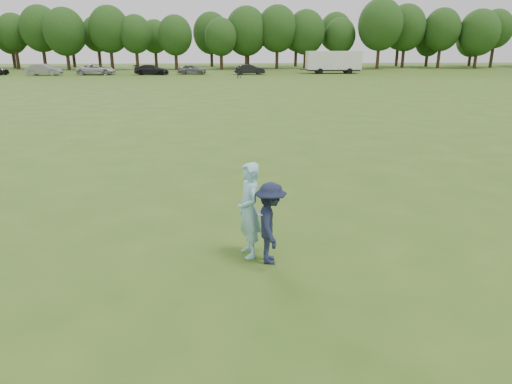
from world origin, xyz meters
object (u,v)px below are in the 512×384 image
(car_d, at_px, (152,70))
(cargo_trailer, at_px, (333,61))
(field_cone, at_px, (426,80))
(defender, at_px, (270,223))
(player_far_d, at_px, (239,72))
(car_c, at_px, (96,70))
(car_e, at_px, (192,70))
(car_b, at_px, (44,70))
(car_f, at_px, (250,69))
(thrower, at_px, (249,210))

(car_d, bearing_deg, cargo_trailer, -81.85)
(field_cone, bearing_deg, defender, -117.02)
(player_far_d, bearing_deg, car_c, 159.91)
(car_e, bearing_deg, cargo_trailer, -81.42)
(field_cone, bearing_deg, player_far_d, 160.14)
(car_c, bearing_deg, car_e, -88.69)
(car_b, xyz_separation_m, car_f, (28.77, -0.00, -0.06))
(defender, height_order, car_e, defender)
(car_b, relative_size, car_c, 0.88)
(thrower, relative_size, defender, 1.19)
(thrower, bearing_deg, car_b, -170.85)
(player_far_d, distance_m, field_cone, 22.94)
(defender, distance_m, car_b, 64.78)
(car_d, relative_size, car_e, 1.19)
(defender, distance_m, car_e, 60.32)
(car_c, bearing_deg, field_cone, -109.46)
(cargo_trailer, bearing_deg, car_f, -172.36)
(defender, height_order, player_far_d, defender)
(car_e, xyz_separation_m, car_f, (8.29, -0.67, 0.02))
(car_d, xyz_separation_m, cargo_trailer, (26.57, 1.45, 1.08))
(thrower, distance_m, player_far_d, 52.13)
(defender, distance_m, field_cone, 50.13)
(thrower, height_order, car_f, thrower)
(thrower, height_order, car_e, thrower)
(car_b, height_order, car_d, car_b)
(car_b, distance_m, cargo_trailer, 41.41)
(car_d, bearing_deg, player_far_d, -115.55)
(cargo_trailer, bearing_deg, thrower, -104.73)
(car_d, height_order, car_f, car_f)
(player_far_d, relative_size, car_b, 0.32)
(car_e, bearing_deg, thrower, -169.53)
(thrower, distance_m, cargo_trailer, 62.84)
(thrower, relative_size, cargo_trailer, 0.22)
(player_far_d, relative_size, field_cone, 5.10)
(defender, height_order, car_f, defender)
(defender, bearing_deg, field_cone, -24.96)
(player_far_d, relative_size, car_f, 0.35)
(player_far_d, xyz_separation_m, cargo_trailer, (14.36, 8.66, 1.01))
(defender, bearing_deg, car_b, 25.53)
(car_d, relative_size, field_cone, 16.08)
(car_d, bearing_deg, car_b, 95.92)
(car_f, bearing_deg, thrower, 171.02)
(car_c, xyz_separation_m, car_e, (13.44, 0.13, -0.05))
(player_far_d, height_order, field_cone, player_far_d)
(player_far_d, relative_size, car_d, 0.32)
(car_b, bearing_deg, car_f, -86.46)
(player_far_d, bearing_deg, car_e, 131.02)
(car_f, distance_m, field_cone, 24.70)
(thrower, xyz_separation_m, car_e, (-4.91, 59.75, -0.29))
(defender, bearing_deg, thrower, 52.27)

